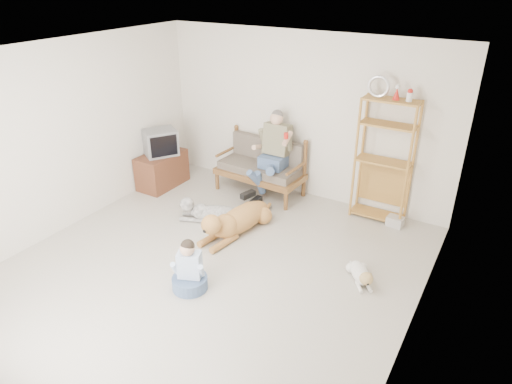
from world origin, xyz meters
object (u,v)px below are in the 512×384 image
Objects in this scene: loveseat at (262,165)px; tv_stand at (162,170)px; golden_retriever at (236,221)px; etagere at (384,160)px.

tv_stand is at bearing -153.80° from loveseat.
tv_stand is at bearing 169.38° from golden_retriever.
loveseat is 1.80m from tv_stand.
loveseat is 0.93× the size of golden_retriever.
etagere is 2.38m from golden_retriever.
loveseat reaches higher than golden_retriever.
golden_retriever is at bearing -137.21° from etagere.
tv_stand is 2.15m from golden_retriever.
tv_stand is (-1.65, -0.70, -0.19)m from loveseat.
tv_stand is (-3.67, -0.81, -0.67)m from etagere.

